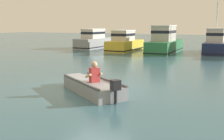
{
  "coord_description": "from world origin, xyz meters",
  "views": [
    {
      "loc": [
        5.42,
        -9.58,
        2.5
      ],
      "look_at": [
        0.2,
        1.06,
        0.55
      ],
      "focal_mm": 44.7,
      "sensor_mm": 36.0,
      "label": 1
    }
  ],
  "objects_px": {
    "moored_boat_navy": "(215,44)",
    "rowboat_with_person": "(92,86)",
    "moored_boat_green": "(165,42)",
    "moored_boat_grey": "(95,41)",
    "moored_boat_yellow": "(125,43)"
  },
  "relations": [
    {
      "from": "rowboat_with_person",
      "to": "moored_boat_yellow",
      "type": "relative_size",
      "value": 0.65
    },
    {
      "from": "moored_boat_grey",
      "to": "moored_boat_yellow",
      "type": "distance_m",
      "value": 4.43
    },
    {
      "from": "rowboat_with_person",
      "to": "moored_boat_grey",
      "type": "height_order",
      "value": "moored_boat_grey"
    },
    {
      "from": "rowboat_with_person",
      "to": "moored_boat_navy",
      "type": "height_order",
      "value": "moored_boat_navy"
    },
    {
      "from": "moored_boat_navy",
      "to": "rowboat_with_person",
      "type": "bearing_deg",
      "value": -98.27
    },
    {
      "from": "rowboat_with_person",
      "to": "moored_boat_grey",
      "type": "bearing_deg",
      "value": 119.17
    },
    {
      "from": "moored_boat_green",
      "to": "rowboat_with_person",
      "type": "bearing_deg",
      "value": -83.96
    },
    {
      "from": "moored_boat_grey",
      "to": "moored_boat_green",
      "type": "distance_m",
      "value": 8.18
    },
    {
      "from": "moored_boat_grey",
      "to": "moored_boat_navy",
      "type": "height_order",
      "value": "moored_boat_navy"
    },
    {
      "from": "moored_boat_yellow",
      "to": "moored_boat_navy",
      "type": "relative_size",
      "value": 0.95
    },
    {
      "from": "moored_boat_yellow",
      "to": "moored_boat_navy",
      "type": "height_order",
      "value": "moored_boat_navy"
    },
    {
      "from": "moored_boat_navy",
      "to": "moored_boat_yellow",
      "type": "bearing_deg",
      "value": -170.99
    },
    {
      "from": "rowboat_with_person",
      "to": "moored_boat_yellow",
      "type": "bearing_deg",
      "value": 109.46
    },
    {
      "from": "rowboat_with_person",
      "to": "moored_boat_navy",
      "type": "xyz_separation_m",
      "value": [
        2.48,
        17.04,
        0.56
      ]
    },
    {
      "from": "moored_boat_green",
      "to": "moored_boat_navy",
      "type": "xyz_separation_m",
      "value": [
        4.15,
        1.23,
        -0.08
      ]
    }
  ]
}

